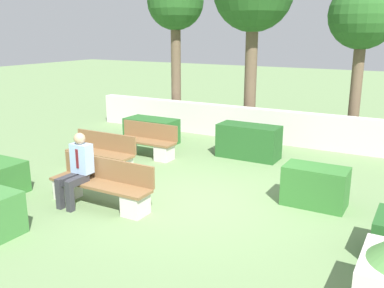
# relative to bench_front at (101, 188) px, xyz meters

# --- Properties ---
(ground_plane) EXTENTS (60.00, 60.00, 0.00)m
(ground_plane) POSITION_rel_bench_front_xyz_m (1.38, 1.09, -0.32)
(ground_plane) COLOR #6B8956
(perimeter_wall) EXTENTS (12.23, 0.30, 0.93)m
(perimeter_wall) POSITION_rel_bench_front_xyz_m (1.38, 5.83, 0.14)
(perimeter_wall) COLOR beige
(perimeter_wall) RESTS_ON ground_plane
(bench_front) EXTENTS (2.04, 0.48, 0.82)m
(bench_front) POSITION_rel_bench_front_xyz_m (0.00, 0.00, 0.00)
(bench_front) COLOR brown
(bench_front) RESTS_ON ground_plane
(bench_left_side) EXTENTS (1.67, 0.48, 0.82)m
(bench_left_side) POSITION_rel_bench_front_xyz_m (-1.36, 1.54, -0.02)
(bench_left_side) COLOR brown
(bench_left_side) RESTS_ON ground_plane
(bench_right_side) EXTENTS (1.61, 0.48, 0.82)m
(bench_right_side) POSITION_rel_bench_front_xyz_m (-1.12, 2.92, -0.02)
(bench_right_side) COLOR brown
(bench_right_side) RESTS_ON ground_plane
(person_seated_man) EXTENTS (0.38, 0.64, 1.30)m
(person_seated_man) POSITION_rel_bench_front_xyz_m (-0.41, -0.14, 0.39)
(person_seated_man) COLOR #333338
(person_seated_man) RESTS_ON ground_plane
(hedge_block_near_left) EXTENTS (1.11, 0.61, 0.72)m
(hedge_block_near_left) POSITION_rel_bench_front_xyz_m (3.34, 1.88, 0.04)
(hedge_block_near_left) COLOR #33702D
(hedge_block_near_left) RESTS_ON ground_plane
(hedge_block_mid_left) EXTENTS (1.47, 0.73, 0.69)m
(hedge_block_mid_left) POSITION_rel_bench_front_xyz_m (-1.76, 4.11, 0.02)
(hedge_block_mid_left) COLOR #286028
(hedge_block_mid_left) RESTS_ON ground_plane
(hedge_block_far_right) EXTENTS (1.51, 0.67, 0.82)m
(hedge_block_far_right) POSITION_rel_bench_front_xyz_m (1.15, 4.10, 0.09)
(hedge_block_far_right) COLOR #235623
(hedge_block_far_right) RESTS_ON ground_plane
(tree_leftmost) EXTENTS (1.75, 1.75, 4.81)m
(tree_leftmost) POSITION_rel_bench_front_xyz_m (-2.31, 6.34, 3.49)
(tree_leftmost) COLOR brown
(tree_leftmost) RESTS_ON ground_plane
(tree_center_right) EXTENTS (1.77, 1.77, 4.34)m
(tree_center_right) POSITION_rel_bench_front_xyz_m (3.14, 6.75, 3.04)
(tree_center_right) COLOR brown
(tree_center_right) RESTS_ON ground_plane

